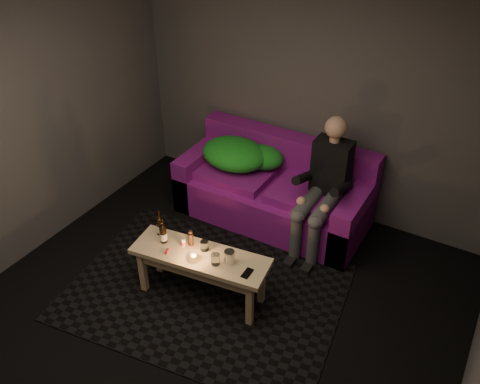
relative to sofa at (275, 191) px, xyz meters
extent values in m
plane|color=black|center=(0.19, -1.82, -0.31)|extent=(4.50, 4.50, 0.00)
plane|color=silver|center=(0.19, -1.82, 2.29)|extent=(4.50, 4.50, 0.00)
plane|color=#514E51|center=(0.19, 0.43, 0.99)|extent=(4.00, 0.00, 4.00)
cube|color=black|center=(0.00, -1.36, -0.30)|extent=(2.60, 2.04, 0.01)
cube|color=#811181|center=(0.00, -0.05, -0.10)|extent=(1.98, 0.89, 0.42)
cube|color=#811181|center=(0.00, 0.29, 0.33)|extent=(1.98, 0.22, 0.44)
cube|color=#811181|center=(-0.89, -0.05, 0.00)|extent=(0.20, 0.89, 0.61)
cube|color=#811181|center=(0.89, -0.05, 0.00)|extent=(0.20, 0.89, 0.61)
cube|color=#811181|center=(-0.42, -0.10, 0.15)|extent=(0.74, 0.59, 0.10)
cube|color=#811181|center=(0.42, -0.10, 0.15)|extent=(0.74, 0.59, 0.10)
ellipsoid|color=#178018|center=(-0.47, -0.05, 0.34)|extent=(0.71, 0.55, 0.30)
ellipsoid|color=#178018|center=(-0.20, 0.09, 0.32)|extent=(0.44, 0.36, 0.24)
ellipsoid|color=#178018|center=(-0.69, 0.07, 0.28)|extent=(0.32, 0.26, 0.16)
cube|color=black|center=(0.59, 0.00, 0.49)|extent=(0.36, 0.22, 0.54)
sphere|color=tan|center=(0.59, 0.00, 0.91)|extent=(0.21, 0.21, 0.21)
cylinder|color=#474B50|center=(0.50, -0.31, 0.22)|extent=(0.14, 0.49, 0.14)
cylinder|color=#474B50|center=(0.68, -0.31, 0.22)|extent=(0.14, 0.49, 0.14)
cylinder|color=#474B50|center=(0.50, -0.54, -0.06)|extent=(0.11, 0.11, 0.50)
cylinder|color=#474B50|center=(0.68, -0.54, -0.06)|extent=(0.11, 0.11, 0.50)
cube|color=black|center=(0.50, -0.60, -0.28)|extent=(0.09, 0.22, 0.06)
cube|color=black|center=(0.68, -0.60, -0.28)|extent=(0.09, 0.22, 0.06)
cube|color=tan|center=(0.00, -1.41, 0.16)|extent=(1.24, 0.53, 0.04)
cube|color=tan|center=(0.00, -1.41, 0.08)|extent=(1.07, 0.43, 0.11)
cube|color=tan|center=(-0.49, -1.61, -0.09)|extent=(0.06, 0.06, 0.45)
cube|color=tan|center=(-0.53, -1.34, -0.09)|extent=(0.06, 0.06, 0.45)
cube|color=tan|center=(0.52, -1.47, -0.09)|extent=(0.06, 0.06, 0.45)
cube|color=tan|center=(0.49, -1.20, -0.09)|extent=(0.06, 0.06, 0.45)
cylinder|color=black|center=(-0.46, -1.35, 0.27)|extent=(0.06, 0.06, 0.17)
cylinder|color=white|center=(-0.46, -1.35, 0.24)|extent=(0.06, 0.06, 0.07)
cone|color=black|center=(-0.46, -1.35, 0.37)|extent=(0.06, 0.06, 0.03)
cylinder|color=black|center=(-0.46, -1.35, 0.39)|extent=(0.02, 0.02, 0.08)
cylinder|color=black|center=(-0.37, -1.43, 0.27)|extent=(0.06, 0.06, 0.17)
cylinder|color=white|center=(-0.37, -1.43, 0.24)|extent=(0.06, 0.06, 0.07)
cone|color=black|center=(-0.37, -1.43, 0.36)|extent=(0.06, 0.06, 0.03)
cylinder|color=black|center=(-0.37, -1.43, 0.39)|extent=(0.02, 0.02, 0.08)
cylinder|color=silver|center=(-0.18, -1.39, 0.22)|extent=(0.05, 0.05, 0.08)
cylinder|color=black|center=(-0.13, -1.35, 0.24)|extent=(0.05, 0.05, 0.12)
cylinder|color=white|center=(0.00, -1.34, 0.23)|extent=(0.08, 0.08, 0.09)
cylinder|color=white|center=(-0.01, -1.48, 0.20)|extent=(0.06, 0.06, 0.05)
sphere|color=orange|center=(-0.01, -1.48, 0.22)|extent=(0.02, 0.02, 0.02)
cylinder|color=white|center=(0.18, -1.44, 0.23)|extent=(0.10, 0.10, 0.10)
cylinder|color=silver|center=(0.27, -1.37, 0.24)|extent=(0.11, 0.11, 0.12)
cube|color=black|center=(0.46, -1.41, 0.19)|extent=(0.07, 0.13, 0.01)
cube|color=red|center=(-0.26, -1.52, 0.19)|extent=(0.04, 0.07, 0.01)
camera|label=1|loc=(1.93, -4.04, 3.03)|focal=38.00mm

